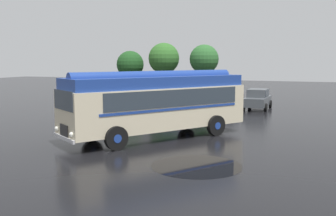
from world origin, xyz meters
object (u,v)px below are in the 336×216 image
object	(u,v)px
car_near_left	(192,97)
car_mid_right	(258,99)
box_van	(168,89)
car_mid_left	(228,97)
vintage_bus	(157,102)

from	to	relation	value
car_near_left	car_mid_right	world-z (taller)	same
car_near_left	box_van	size ratio (longest dim) A/B	0.73
car_mid_right	box_van	xyz separation A→B (m)	(-8.31, 1.03, 0.52)
car_near_left	car_mid_left	bearing A→B (deg)	6.96
vintage_bus	car_mid_left	world-z (taller)	vintage_bus
car_mid_left	car_mid_right	bearing A→B (deg)	-7.88
car_near_left	car_mid_right	bearing A→B (deg)	0.21
car_near_left	box_van	bearing A→B (deg)	158.17
vintage_bus	car_near_left	distance (m)	14.47
car_mid_right	box_van	bearing A→B (deg)	172.93
car_near_left	box_van	world-z (taller)	box_van
vintage_bus	box_van	xyz separation A→B (m)	(-5.28, 15.24, -0.53)
car_mid_right	box_van	world-z (taller)	box_van
vintage_bus	box_van	size ratio (longest dim) A/B	1.65
car_mid_right	car_near_left	bearing A→B (deg)	-179.79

